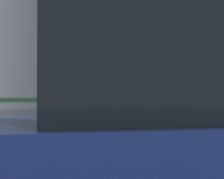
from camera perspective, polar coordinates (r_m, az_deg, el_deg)
The scene contains 4 objects.
parking_meter at distance 4.10m, azimuth -2.38°, elevation -2.21°, with size 0.15×0.17×1.43m.
pedestrian_at_meter at distance 4.44m, azimuth 5.11°, elevation -2.69°, with size 0.61×0.45×1.68m.
parked_sedan_blue at distance 2.67m, azimuth 9.18°, elevation -8.61°, with size 4.65×1.93×1.76m.
background_railing at distance 6.33m, azimuth -6.24°, elevation -3.89°, with size 24.06×0.06×1.11m.
Camera 1 is at (-1.79, -3.50, 1.21)m, focal length 80.61 mm.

